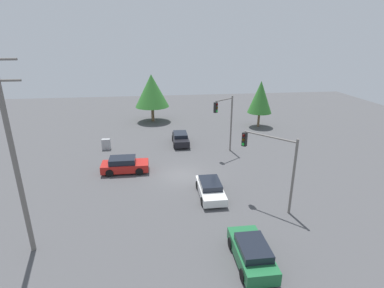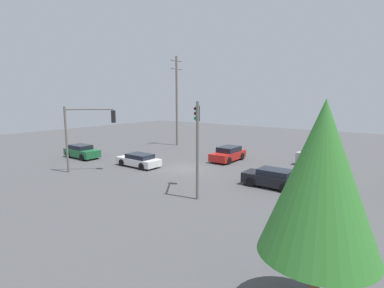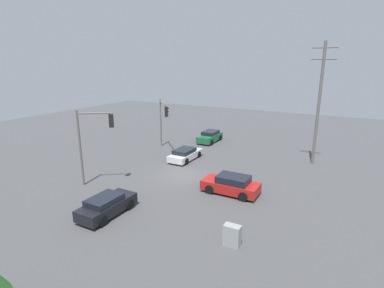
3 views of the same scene
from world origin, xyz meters
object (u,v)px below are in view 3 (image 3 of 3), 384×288
sedan_white (185,154)px  traffic_signal_cross (93,135)px  sedan_dark (107,205)px  sedan_red (231,185)px  sedan_green (210,137)px  electrical_cabinet (232,235)px  traffic_signal_main (163,116)px

sedan_white → traffic_signal_cross: size_ratio=0.70×
sedan_dark → sedan_white: bearing=95.8°
sedan_red → traffic_signal_cross: traffic_signal_cross is taller
sedan_green → electrical_cabinet: 22.26m
sedan_red → traffic_signal_main: traffic_signal_main is taller
sedan_red → electrical_cabinet: sedan_red is taller
traffic_signal_cross → electrical_cabinet: (-12.96, 2.70, -3.55)m
sedan_red → traffic_signal_main: bearing=56.5°
sedan_green → sedan_red: bearing=121.5°
sedan_green → traffic_signal_main: (3.10, 5.80, 3.23)m
traffic_signal_main → electrical_cabinet: bearing=1.7°
electrical_cabinet → traffic_signal_main: bearing=-45.0°
sedan_green → electrical_cabinet: size_ratio=3.43×
sedan_white → traffic_signal_cross: bearing=-109.5°
electrical_cabinet → traffic_signal_cross: bearing=-11.8°
sedan_white → traffic_signal_cross: traffic_signal_cross is taller
sedan_red → sedan_green: size_ratio=1.04×
electrical_cabinet → sedan_green: bearing=-61.4°
sedan_green → traffic_signal_main: 7.33m
traffic_signal_main → electrical_cabinet: traffic_signal_main is taller
sedan_dark → traffic_signal_main: traffic_signal_main is taller
sedan_red → sedan_white: size_ratio=1.00×
sedan_red → sedan_green: sedan_red is taller
sedan_red → traffic_signal_cross: bearing=109.4°
sedan_dark → traffic_signal_cross: size_ratio=0.67×
sedan_white → sedan_green: 7.84m
sedan_red → electrical_cabinet: 6.86m
sedan_white → electrical_cabinet: electrical_cabinet is taller
sedan_dark → traffic_signal_cross: (4.47, -3.43, 3.49)m
traffic_signal_cross → electrical_cabinet: size_ratio=5.08×
sedan_dark → electrical_cabinet: size_ratio=3.39×
sedan_red → electrical_cabinet: bearing=-158.0°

